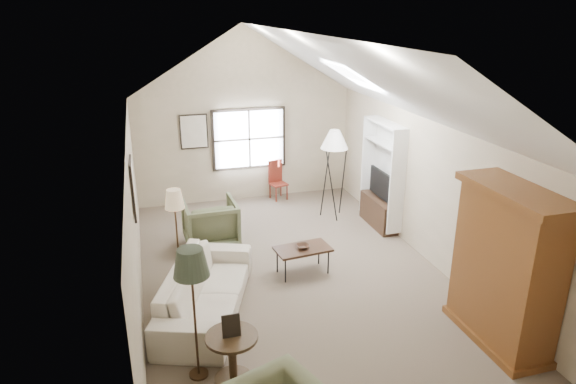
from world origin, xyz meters
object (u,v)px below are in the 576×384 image
object	(u,v)px
sofa	(206,289)
side_table	(232,358)
armchair_far	(210,223)
side_chair	(278,180)
armoire	(506,267)
coffee_table	(303,260)

from	to	relation	value
sofa	side_table	xyz separation A→B (m)	(0.10, -1.60, -0.05)
armchair_far	side_chair	xyz separation A→B (m)	(1.90, 2.06, 0.01)
sofa	armchair_far	world-z (taller)	armchair_far
side_table	side_chair	world-z (taller)	side_chair
armoire	side_chair	xyz separation A→B (m)	(-1.46, 6.10, -0.64)
armchair_far	sofa	bearing A→B (deg)	78.02
coffee_table	side_table	xyz separation A→B (m)	(-1.64, -2.32, 0.08)
armchair_far	side_table	bearing A→B (deg)	83.49
side_chair	sofa	bearing A→B (deg)	-131.90
sofa	side_table	world-z (taller)	sofa
armoire	armchair_far	world-z (taller)	armoire
side_table	side_chair	distance (m)	6.31
armchair_far	side_chair	size ratio (longest dim) A/B	1.08
coffee_table	armchair_far	bearing A→B (deg)	131.23
side_table	side_chair	bearing A→B (deg)	69.71
armoire	side_table	distance (m)	3.73
side_table	coffee_table	bearing A→B (deg)	54.77
coffee_table	side_table	distance (m)	2.84
side_table	armchair_far	bearing A→B (deg)	85.73
armchair_far	coffee_table	distance (m)	2.06
sofa	coffee_table	size ratio (longest dim) A/B	2.74
coffee_table	side_chair	bearing A→B (deg)	81.34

